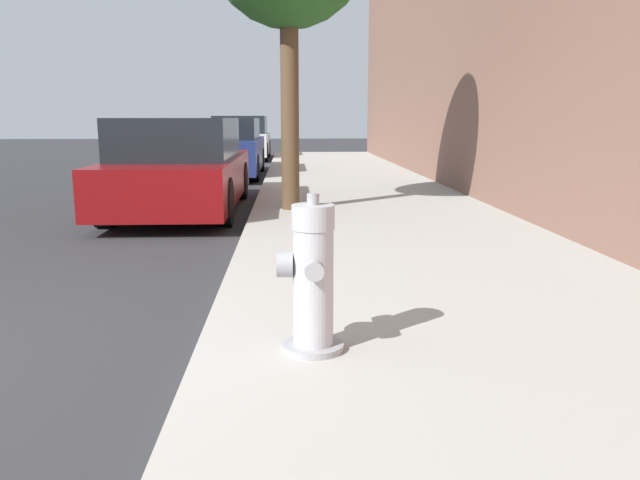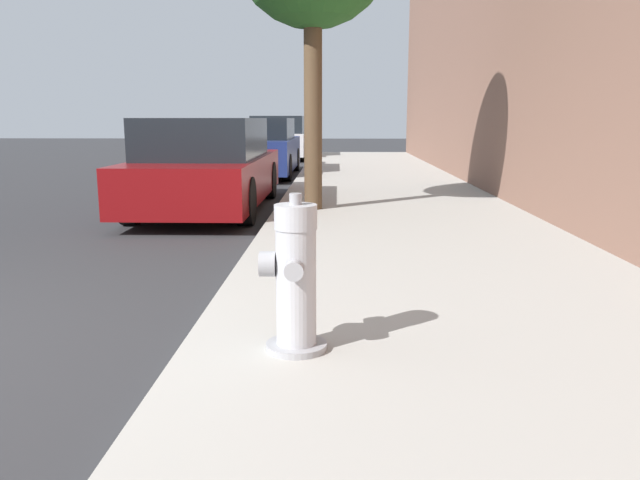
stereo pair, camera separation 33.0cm
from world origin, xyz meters
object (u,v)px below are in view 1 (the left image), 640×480
at_px(parked_car_mid, 226,148).
at_px(fire_hydrant, 312,280).
at_px(parked_car_near, 181,167).
at_px(parked_car_far, 241,139).

bearing_deg(parked_car_mid, fire_hydrant, -82.15).
xyz_separation_m(fire_hydrant, parked_car_mid, (-1.64, 11.87, 0.13)).
xyz_separation_m(parked_car_near, parked_car_mid, (0.08, 5.74, 0.00)).
distance_m(fire_hydrant, parked_car_far, 18.22).
height_order(parked_car_near, parked_car_far, parked_car_far).
distance_m(parked_car_near, parked_car_far, 12.01).
distance_m(fire_hydrant, parked_car_near, 6.37).
height_order(parked_car_mid, parked_car_far, parked_car_far).
relative_size(parked_car_near, parked_car_far, 1.18).
distance_m(parked_car_mid, parked_car_far, 6.27).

